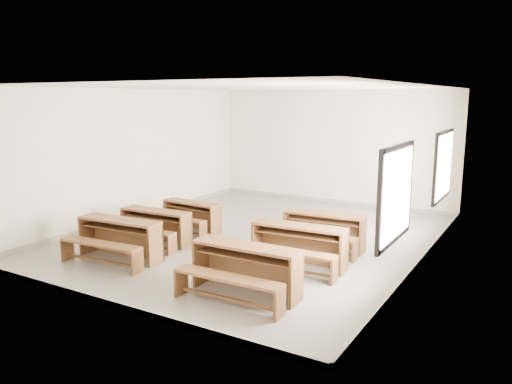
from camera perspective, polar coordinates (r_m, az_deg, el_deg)
The scene contains 7 objects.
room at distance 10.47m, azimuth 0.43°, elevation 6.11°, with size 8.50×8.50×3.20m.
desk_set_0 at distance 9.68m, azimuth -15.48°, elevation -4.90°, with size 1.75×1.00×0.76m.
desk_set_1 at distance 10.54m, azimuth -11.55°, elevation -3.64°, with size 1.61×0.90×0.70m.
desk_set_2 at distance 11.48m, azimuth -7.54°, elevation -2.49°, with size 1.49×0.84×0.65m.
desk_set_3 at distance 7.69m, azimuth -1.34°, elevation -8.51°, with size 1.76×0.93×0.78m.
desk_set_4 at distance 8.93m, azimuth 4.78°, elevation -5.84°, with size 1.76×1.00×0.77m.
desk_set_5 at distance 10.03m, azimuth 7.65°, elevation -4.14°, with size 1.68×0.94×0.74m.
Camera 1 is at (5.35, -9.01, 3.00)m, focal length 35.00 mm.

